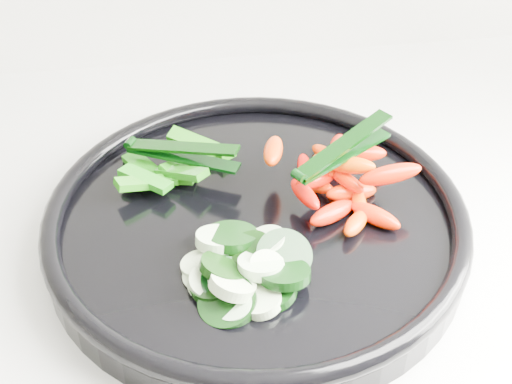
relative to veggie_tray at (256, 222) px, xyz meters
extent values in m
cube|color=silver|center=(-0.23, 0.04, -0.04)|extent=(2.02, 0.62, 0.03)
cylinder|color=black|center=(0.00, 0.00, -0.01)|extent=(0.44, 0.44, 0.02)
torus|color=black|center=(0.00, 0.00, 0.01)|extent=(0.45, 0.45, 0.02)
cylinder|color=black|center=(-0.04, -0.10, 0.01)|extent=(0.06, 0.06, 0.03)
cylinder|color=beige|center=(-0.03, -0.10, 0.01)|extent=(0.04, 0.04, 0.02)
cylinder|color=black|center=(-0.03, -0.08, 0.01)|extent=(0.05, 0.05, 0.03)
cylinder|color=beige|center=(-0.05, -0.08, 0.01)|extent=(0.04, 0.04, 0.02)
cylinder|color=black|center=(0.00, -0.09, 0.01)|extent=(0.06, 0.06, 0.02)
cylinder|color=#DCF3C2|center=(-0.01, -0.10, 0.01)|extent=(0.04, 0.04, 0.02)
cylinder|color=black|center=(-0.04, -0.03, 0.01)|extent=(0.04, 0.04, 0.02)
cylinder|color=#D5F0C0|center=(-0.03, -0.04, 0.01)|extent=(0.05, 0.05, 0.02)
cylinder|color=black|center=(-0.05, -0.08, 0.01)|extent=(0.06, 0.06, 0.01)
cylinder|color=beige|center=(-0.06, -0.06, 0.01)|extent=(0.04, 0.04, 0.01)
cylinder|color=black|center=(-0.04, -0.08, 0.01)|extent=(0.05, 0.05, 0.01)
cylinder|color=beige|center=(-0.04, -0.08, 0.01)|extent=(0.04, 0.04, 0.01)
cylinder|color=black|center=(-0.04, -0.06, 0.01)|extent=(0.05, 0.05, 0.03)
cylinder|color=beige|center=(-0.05, -0.07, 0.01)|extent=(0.04, 0.04, 0.02)
cylinder|color=black|center=(-0.03, -0.04, 0.02)|extent=(0.06, 0.06, 0.02)
cylinder|color=#D3EFBF|center=(-0.04, -0.04, 0.02)|extent=(0.05, 0.05, 0.02)
cylinder|color=black|center=(-0.04, -0.07, 0.02)|extent=(0.05, 0.04, 0.03)
cylinder|color=beige|center=(-0.03, -0.09, 0.02)|extent=(0.05, 0.04, 0.03)
cylinder|color=black|center=(0.01, -0.06, 0.02)|extent=(0.07, 0.06, 0.03)
cylinder|color=#D9ECBD|center=(0.00, -0.08, 0.02)|extent=(0.04, 0.04, 0.02)
cylinder|color=black|center=(-0.01, -0.05, 0.02)|extent=(0.05, 0.05, 0.02)
cylinder|color=beige|center=(0.00, -0.05, 0.02)|extent=(0.04, 0.04, 0.02)
cylinder|color=black|center=(0.01, -0.08, 0.02)|extent=(0.04, 0.04, 0.02)
cylinder|color=beige|center=(-0.01, -0.07, 0.02)|extent=(0.04, 0.04, 0.02)
ellipsoid|color=#F65100|center=(0.09, 0.00, 0.01)|extent=(0.02, 0.04, 0.02)
ellipsoid|color=#FA1600|center=(0.07, -0.01, 0.01)|extent=(0.05, 0.04, 0.03)
ellipsoid|color=#FF2F00|center=(0.10, -0.02, 0.01)|extent=(0.05, 0.05, 0.02)
ellipsoid|color=#FF5400|center=(0.06, 0.03, 0.01)|extent=(0.04, 0.04, 0.02)
ellipsoid|color=#E40E00|center=(0.06, 0.04, 0.01)|extent=(0.02, 0.04, 0.02)
ellipsoid|color=#F34000|center=(0.08, -0.03, 0.01)|extent=(0.04, 0.04, 0.02)
ellipsoid|color=#ED4200|center=(0.09, 0.01, 0.01)|extent=(0.06, 0.03, 0.03)
ellipsoid|color=#F55100|center=(0.08, 0.07, 0.01)|extent=(0.03, 0.04, 0.02)
ellipsoid|color=red|center=(0.06, 0.05, 0.01)|extent=(0.02, 0.04, 0.02)
ellipsoid|color=#EB1200|center=(0.04, 0.00, 0.03)|extent=(0.03, 0.05, 0.02)
ellipsoid|color=#E70C00|center=(0.09, 0.06, 0.03)|extent=(0.03, 0.06, 0.03)
ellipsoid|color=red|center=(0.07, 0.04, 0.03)|extent=(0.02, 0.04, 0.02)
ellipsoid|color=red|center=(0.08, 0.01, 0.03)|extent=(0.03, 0.04, 0.02)
ellipsoid|color=#EF1800|center=(0.06, 0.02, 0.03)|extent=(0.05, 0.03, 0.02)
ellipsoid|color=#F51600|center=(0.11, 0.05, 0.03)|extent=(0.05, 0.02, 0.02)
ellipsoid|color=#DF5B00|center=(0.09, 0.02, 0.04)|extent=(0.05, 0.04, 0.02)
ellipsoid|color=#F13F00|center=(0.02, 0.05, 0.04)|extent=(0.03, 0.05, 0.02)
ellipsoid|color=red|center=(0.12, 0.00, 0.04)|extent=(0.06, 0.02, 0.03)
cube|color=#156409|center=(-0.07, 0.08, 0.01)|extent=(0.03, 0.05, 0.02)
cube|color=#10700A|center=(-0.05, 0.08, 0.01)|extent=(0.06, 0.05, 0.03)
cube|color=#0F710A|center=(-0.03, 0.10, 0.01)|extent=(0.05, 0.05, 0.02)
cube|color=#216A0A|center=(-0.07, 0.07, 0.01)|extent=(0.05, 0.03, 0.01)
cube|color=#1C6E0A|center=(-0.06, 0.08, 0.01)|extent=(0.07, 0.04, 0.02)
cube|color=#1E700A|center=(-0.10, 0.09, 0.01)|extent=(0.04, 0.05, 0.01)
cube|color=#1B6E0A|center=(-0.09, 0.07, 0.01)|extent=(0.03, 0.05, 0.02)
cube|color=#09600C|center=(-0.06, 0.06, 0.02)|extent=(0.05, 0.05, 0.02)
cube|color=#096509|center=(-0.10, 0.05, 0.02)|extent=(0.05, 0.03, 0.02)
cube|color=#106509|center=(-0.09, 0.05, 0.02)|extent=(0.05, 0.05, 0.01)
cube|color=#09650A|center=(-0.05, 0.11, 0.02)|extent=(0.05, 0.04, 0.02)
cylinder|color=black|center=(0.04, -0.01, 0.05)|extent=(0.01, 0.01, 0.01)
cube|color=black|center=(0.08, 0.02, 0.05)|extent=(0.10, 0.07, 0.00)
cube|color=black|center=(0.08, 0.02, 0.06)|extent=(0.10, 0.07, 0.02)
cylinder|color=black|center=(-0.11, 0.10, 0.03)|extent=(0.01, 0.01, 0.01)
cube|color=black|center=(-0.06, 0.07, 0.02)|extent=(0.10, 0.07, 0.00)
cube|color=black|center=(-0.06, 0.07, 0.04)|extent=(0.10, 0.06, 0.02)
camera|label=1|loc=(-0.07, -0.47, 0.42)|focal=50.00mm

